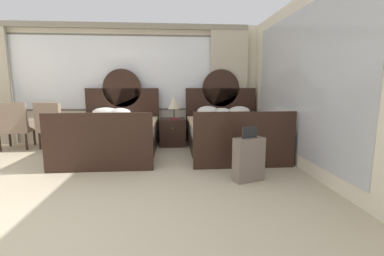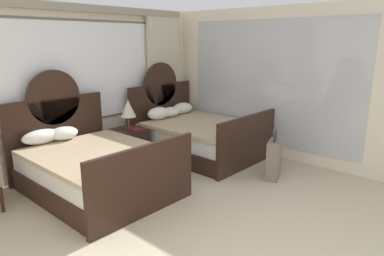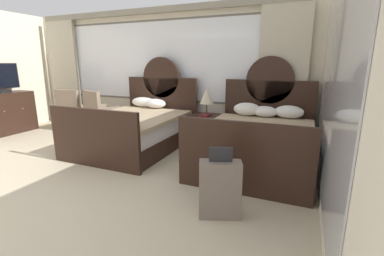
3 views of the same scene
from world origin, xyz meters
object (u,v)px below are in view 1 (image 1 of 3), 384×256
object	(u,v)px
bed_near_window	(114,135)
armchair_by_window_centre	(15,125)
nightstand_between_beds	(173,132)
book_on_nightstand	(175,119)
suitcase_on_floor	(249,159)
table_lamp_on_nightstand	(174,102)
bed_near_mirror	(229,133)
armchair_by_window_left	(54,124)

from	to	relation	value
bed_near_window	armchair_by_window_centre	bearing A→B (deg)	166.11
bed_near_window	nightstand_between_beds	distance (m)	1.31
book_on_nightstand	bed_near_window	bearing A→B (deg)	-155.19
nightstand_between_beds	suitcase_on_floor	size ratio (longest dim) A/B	0.78
bed_near_window	suitcase_on_floor	xyz separation A→B (m)	(2.17, -1.67, -0.05)
bed_near_window	table_lamp_on_nightstand	world-z (taller)	bed_near_window
bed_near_mirror	book_on_nightstand	world-z (taller)	bed_near_mirror
book_on_nightstand	armchair_by_window_centre	world-z (taller)	armchair_by_window_centre
bed_near_mirror	armchair_by_window_left	world-z (taller)	bed_near_mirror
table_lamp_on_nightstand	book_on_nightstand	bearing A→B (deg)	-84.77
bed_near_window	armchair_by_window_left	xyz separation A→B (m)	(-1.34, 0.53, 0.16)
table_lamp_on_nightstand	suitcase_on_floor	world-z (taller)	table_lamp_on_nightstand
armchair_by_window_left	suitcase_on_floor	bearing A→B (deg)	-32.11
nightstand_between_beds	table_lamp_on_nightstand	distance (m)	0.66
armchair_by_window_centre	suitcase_on_floor	distance (m)	4.82
bed_near_window	armchair_by_window_centre	distance (m)	2.19
book_on_nightstand	nightstand_between_beds	bearing A→B (deg)	112.97
bed_near_window	nightstand_between_beds	bearing A→B (deg)	29.98
armchair_by_window_left	table_lamp_on_nightstand	bearing A→B (deg)	3.18
bed_near_window	table_lamp_on_nightstand	distance (m)	1.47
nightstand_between_beds	suitcase_on_floor	xyz separation A→B (m)	(1.03, -2.32, 0.01)
bed_near_window	table_lamp_on_nightstand	size ratio (longest dim) A/B	4.15
table_lamp_on_nightstand	book_on_nightstand	world-z (taller)	table_lamp_on_nightstand
armchair_by_window_left	nightstand_between_beds	bearing A→B (deg)	2.95
armchair_by_window_left	suitcase_on_floor	xyz separation A→B (m)	(3.50, -2.20, -0.21)
table_lamp_on_nightstand	book_on_nightstand	size ratio (longest dim) A/B	2.01
bed_near_mirror	armchair_by_window_left	xyz separation A→B (m)	(-3.60, 0.52, 0.15)
armchair_by_window_left	armchair_by_window_centre	bearing A→B (deg)	-179.83
table_lamp_on_nightstand	armchair_by_window_centre	xyz separation A→B (m)	(-3.29, -0.14, -0.43)
nightstand_between_beds	bed_near_mirror	bearing A→B (deg)	-29.73
bed_near_window	book_on_nightstand	size ratio (longest dim) A/B	8.33
bed_near_mirror	book_on_nightstand	bearing A→B (deg)	153.67
armchair_by_window_centre	suitcase_on_floor	bearing A→B (deg)	-27.12
armchair_by_window_left	armchair_by_window_centre	distance (m)	0.78
nightstand_between_beds	book_on_nightstand	bearing A→B (deg)	-67.03
bed_near_window	nightstand_between_beds	xyz separation A→B (m)	(1.13, 0.65, -0.07)
armchair_by_window_centre	suitcase_on_floor	world-z (taller)	armchair_by_window_centre
nightstand_between_beds	armchair_by_window_left	xyz separation A→B (m)	(-2.47, -0.13, 0.22)
nightstand_between_beds	book_on_nightstand	size ratio (longest dim) A/B	2.27
table_lamp_on_nightstand	suitcase_on_floor	bearing A→B (deg)	-66.86
bed_near_mirror	armchair_by_window_centre	size ratio (longest dim) A/B	2.23
bed_near_window	bed_near_mirror	bearing A→B (deg)	0.24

